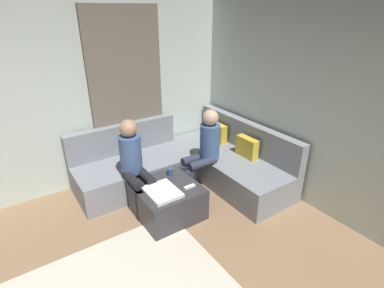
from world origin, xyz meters
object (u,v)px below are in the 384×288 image
(person_on_couch_side, at_px, (134,162))
(ottoman, at_px, (167,200))
(person_on_couch_back, at_px, (204,148))
(sectional_couch, at_px, (189,164))
(coffee_mug, at_px, (170,172))
(game_remote, at_px, (190,187))

(person_on_couch_side, bearing_deg, ottoman, 120.74)
(person_on_couch_back, bearing_deg, sectional_couch, 10.06)
(ottoman, bearing_deg, sectional_couch, 128.29)
(coffee_mug, bearing_deg, ottoman, -39.29)
(game_remote, relative_size, person_on_couch_back, 0.12)
(coffee_mug, bearing_deg, sectional_couch, 122.52)
(game_remote, distance_m, person_on_couch_back, 0.71)
(sectional_couch, height_order, coffee_mug, sectional_couch)
(sectional_couch, xyz_separation_m, ottoman, (0.55, -0.69, -0.07))
(game_remote, bearing_deg, sectional_couch, 146.95)
(ottoman, bearing_deg, game_remote, 50.71)
(ottoman, bearing_deg, person_on_couch_back, 107.57)
(game_remote, bearing_deg, ottoman, -129.29)
(sectional_couch, distance_m, person_on_couch_side, 1.02)
(coffee_mug, relative_size, game_remote, 0.63)
(coffee_mug, xyz_separation_m, person_on_couch_side, (-0.18, -0.42, 0.19))
(sectional_couch, xyz_separation_m, coffee_mug, (0.33, -0.51, 0.19))
(person_on_couch_side, bearing_deg, sectional_couch, -170.98)
(sectional_couch, xyz_separation_m, person_on_couch_side, (0.15, -0.93, 0.38))
(coffee_mug, height_order, person_on_couch_side, person_on_couch_side)
(sectional_couch, bearing_deg, person_on_couch_back, 10.06)
(sectional_couch, height_order, ottoman, sectional_couch)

